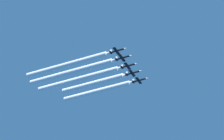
{
  "coord_description": "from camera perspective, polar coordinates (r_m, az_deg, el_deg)",
  "views": [
    {
      "loc": [
        319.81,
        134.23,
        2.86
      ],
      "look_at": [
        0.15,
        -11.8,
        254.93
      ],
      "focal_mm": 104.39,
      "sensor_mm": 36.0,
      "label": 1
    }
  ],
  "objects": [
    {
      "name": "jet_inner_left",
      "position": [
        435.27,
        1.87,
        -0.24
      ],
      "size": [
        8.35,
        12.16,
        2.92
      ],
      "color": "black"
    },
    {
      "name": "smoke_trail_far_left",
      "position": [
        452.92,
        -1.25,
        -1.84
      ],
      "size": [
        3.12,
        52.13,
        3.12
      ],
      "color": "white"
    },
    {
      "name": "smoke_trail_far_right",
      "position": [
        428.19,
        -3.91,
        0.49
      ],
      "size": [
        3.12,
        60.92,
        3.12
      ],
      "color": "white"
    },
    {
      "name": "smoke_trail_center",
      "position": [
        441.85,
        -2.91,
        -0.78
      ],
      "size": [
        3.12,
        62.17,
        3.12
      ],
      "color": "white"
    },
    {
      "name": "jet_inner_right",
      "position": [
        421.48,
        0.98,
        1.1
      ],
      "size": [
        8.35,
        12.16,
        2.92
      ],
      "color": "black"
    },
    {
      "name": "smoke_trail_inner_left",
      "position": [
        445.19,
        -1.61,
        -1.16
      ],
      "size": [
        3.12,
        47.59,
        3.12
      ],
      "color": "white"
    },
    {
      "name": "jet_center",
      "position": [
        429.04,
        1.46,
        0.39
      ],
      "size": [
        8.35,
        12.16,
        2.92
      ],
      "color": "black"
    },
    {
      "name": "jet_far_right",
      "position": [
        415.24,
        0.49,
        1.72
      ],
      "size": [
        8.35,
        12.16,
        2.92
      ],
      "color": "black"
    },
    {
      "name": "smoke_trail_inner_right",
      "position": [
        434.72,
        -3.52,
        -0.13
      ],
      "size": [
        3.12,
        63.38,
        3.12
      ],
      "color": "white"
    },
    {
      "name": "jet_far_left",
      "position": [
        442.37,
        2.44,
        -0.89
      ],
      "size": [
        8.35,
        12.16,
        2.92
      ],
      "color": "black"
    }
  ]
}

